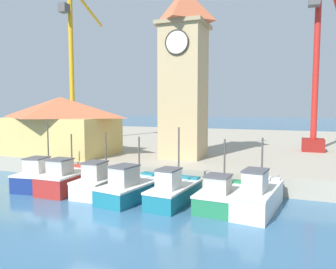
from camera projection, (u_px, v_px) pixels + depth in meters
name	position (u px, v px, depth m)	size (l,w,h in m)	color
ground_plane	(83.00, 227.00, 15.35)	(300.00, 300.00, 0.00)	#386689
quay_wharf	(218.00, 145.00, 41.83)	(120.00, 40.00, 1.30)	#A89E89
fishing_boat_far_left	(44.00, 176.00, 23.03)	(2.74, 5.00, 4.50)	navy
fishing_boat_left_outer	(67.00, 179.00, 21.73)	(2.27, 4.22, 3.78)	#AD2823
fishing_boat_left_inner	(101.00, 182.00, 21.24)	(2.10, 4.64, 3.95)	silver
fishing_boat_mid_left	(132.00, 187.00, 19.97)	(2.89, 5.35, 3.77)	#196B7F
fishing_boat_center	(174.00, 191.00, 19.03)	(2.18, 4.76, 4.42)	#196B7F
fishing_boat_mid_right	(221.00, 195.00, 18.36)	(2.38, 4.44, 3.79)	#237A4C
fishing_boat_right_inner	(258.00, 196.00, 17.67)	(2.41, 5.26, 3.92)	silver
clock_tower	(184.00, 70.00, 27.23)	(3.86, 3.86, 15.55)	tan
warehouse_left	(61.00, 125.00, 29.80)	(9.86, 6.43, 5.16)	tan
port_crane_near	(73.00, 81.00, 40.47)	(2.02, 10.01, 18.99)	#976E11
port_crane_far	(316.00, 82.00, 31.13)	(3.79, 8.91, 18.74)	maroon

